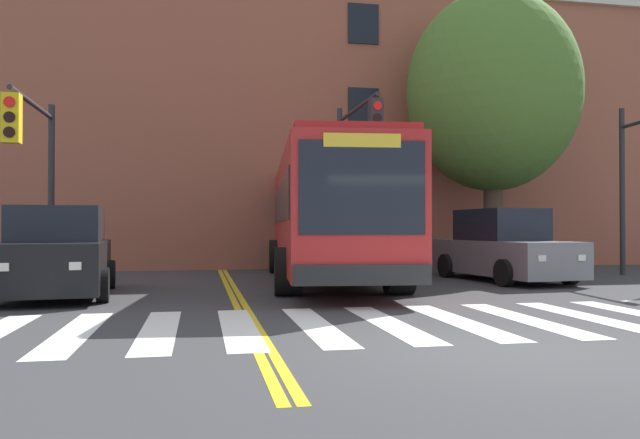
# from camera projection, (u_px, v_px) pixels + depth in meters

# --- Properties ---
(ground_plane) EXTENTS (120.00, 120.00, 0.00)m
(ground_plane) POSITION_uv_depth(u_px,v_px,m) (501.00, 349.00, 7.25)
(ground_plane) COLOR #38383A
(crosswalk) EXTENTS (14.73, 3.75, 0.01)m
(crosswalk) POSITION_uv_depth(u_px,v_px,m) (491.00, 320.00, 9.50)
(crosswalk) COLOR white
(crosswalk) RESTS_ON ground
(lane_line_yellow_inner) EXTENTS (0.12, 36.00, 0.01)m
(lane_line_yellow_inner) POSITION_uv_depth(u_px,v_px,m) (218.00, 267.00, 22.54)
(lane_line_yellow_inner) COLOR gold
(lane_line_yellow_inner) RESTS_ON ground
(lane_line_yellow_outer) EXTENTS (0.12, 36.00, 0.01)m
(lane_line_yellow_outer) POSITION_uv_depth(u_px,v_px,m) (222.00, 266.00, 22.57)
(lane_line_yellow_outer) COLOR gold
(lane_line_yellow_outer) RESTS_ON ground
(city_bus) EXTENTS (3.70, 12.60, 3.29)m
(city_bus) POSITION_uv_depth(u_px,v_px,m) (325.00, 213.00, 16.84)
(city_bus) COLOR #B22323
(city_bus) RESTS_ON ground
(car_black_near_lane) EXTENTS (2.46, 4.69, 1.84)m
(car_black_near_lane) POSITION_uv_depth(u_px,v_px,m) (57.00, 255.00, 12.81)
(car_black_near_lane) COLOR black
(car_black_near_lane) RESTS_ON ground
(car_grey_far_lane) EXTENTS (2.40, 4.84, 1.90)m
(car_grey_far_lane) POSITION_uv_depth(u_px,v_px,m) (503.00, 249.00, 16.57)
(car_grey_far_lane) COLOR slate
(car_grey_far_lane) RESTS_ON ground
(car_navy_behind_bus) EXTENTS (2.30, 4.82, 1.91)m
(car_navy_behind_bus) POSITION_uv_depth(u_px,v_px,m) (305.00, 241.00, 26.85)
(car_navy_behind_bus) COLOR navy
(car_navy_behind_bus) RESTS_ON ground
(traffic_light_far_corner) EXTENTS (0.34, 3.67, 4.54)m
(traffic_light_far_corner) POSITION_uv_depth(u_px,v_px,m) (35.00, 154.00, 14.24)
(traffic_light_far_corner) COLOR #28282D
(traffic_light_far_corner) RESTS_ON ground
(traffic_light_overhead) EXTENTS (0.34, 4.18, 5.11)m
(traffic_light_overhead) POSITION_uv_depth(u_px,v_px,m) (354.00, 154.00, 17.59)
(traffic_light_overhead) COLOR #28282D
(traffic_light_overhead) RESTS_ON ground
(street_tree_curbside_large) EXTENTS (6.83, 6.47, 9.04)m
(street_tree_curbside_large) POSITION_uv_depth(u_px,v_px,m) (493.00, 92.00, 20.08)
(street_tree_curbside_large) COLOR #4C3D2D
(street_tree_curbside_large) RESTS_ON ground
(building_facade) EXTENTS (31.80, 9.60, 10.54)m
(building_facade) POSITION_uv_depth(u_px,v_px,m) (335.00, 136.00, 26.35)
(building_facade) COLOR #9E5642
(building_facade) RESTS_ON ground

